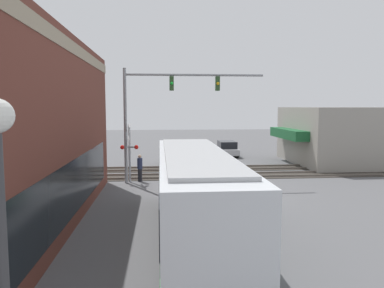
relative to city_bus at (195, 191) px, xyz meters
The scene contains 11 objects.
ground_plane 7.29m from the city_bus, 23.38° to the right, with size 120.00×120.00×0.00m, color #565659.
shop_building 23.26m from the city_bus, 40.22° to the right, with size 9.53×10.74×4.86m.
city_bus is the anchor object (origin of this frame).
traffic_signal_gantry 11.26m from the city_bus, ahead, with size 0.42×8.97×7.33m.
crossing_signal 11.37m from the city_bus, 16.54° to the left, with size 1.41×1.18×3.81m.
streetlamp 9.29m from the city_bus, 159.20° to the left, with size 0.44×0.44×5.01m.
rail_track_near 12.91m from the city_bus, 12.65° to the right, with size 2.60×60.00×0.15m.
rail_track_far 16.03m from the city_bus, 10.13° to the right, with size 2.60×60.00×0.15m.
parked_car_black 16.97m from the city_bus, ahead, with size 4.65×1.82×1.48m.
parked_car_silver 23.94m from the city_bus, 13.05° to the right, with size 4.45×1.82×1.50m.
pedestrian_at_crossing 11.36m from the city_bus, 13.19° to the left, with size 0.34×0.34×1.79m.
Camera 1 is at (-19.91, 4.06, 4.91)m, focal length 35.00 mm.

